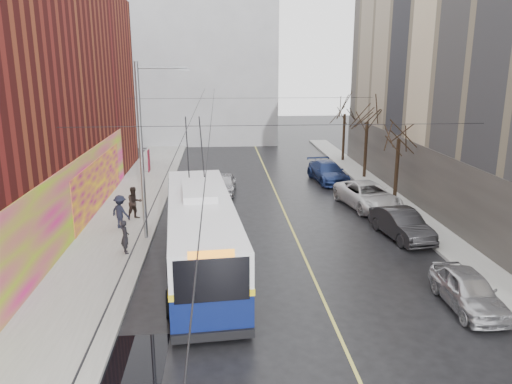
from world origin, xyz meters
The scene contains 21 objects.
ground centered at (0.00, 0.00, 0.00)m, with size 140.00×140.00×0.00m, color black.
sidewalk_left centered at (-8.00, 12.00, 0.07)m, with size 4.00×60.00×0.15m, color gray.
sidewalk_right centered at (9.00, 12.00, 0.07)m, with size 2.00×60.00×0.15m, color gray.
lane_line centered at (1.50, 14.00, 0.00)m, with size 0.12×50.00×0.01m, color #BFB74C.
building_far centered at (-6.00, 44.99, 9.02)m, with size 20.50×12.10×18.00m.
streetlight_pole centered at (-6.14, 10.00, 4.85)m, with size 2.65×0.60×9.00m.
catenary_wires centered at (-2.54, 14.77, 6.25)m, with size 18.00×60.00×0.22m.
tree_near centered at (9.00, 16.00, 4.98)m, with size 3.20×3.20×6.40m.
tree_mid centered at (9.00, 23.00, 5.25)m, with size 3.20×3.20×6.68m.
tree_far centered at (9.00, 30.00, 5.14)m, with size 3.20×3.20×6.57m.
puddle centered at (-5.56, -1.33, 0.00)m, with size 2.66×3.84×0.01m, color black.
pigeons_flying centered at (-2.62, 9.39, 7.51)m, with size 5.90×1.66×2.64m.
trolleybus centered at (-3.30, 6.05, 1.70)m, with size 3.85×13.05×6.11m.
parked_car_a centered at (6.75, 1.69, 0.71)m, with size 1.67×4.16×1.42m, color #A8A8AD.
parked_car_b centered at (7.00, 9.33, 0.75)m, with size 1.60×4.58×1.51m, color black.
parked_car_c centered at (6.88, 14.98, 0.80)m, with size 2.64×5.72×1.59m, color silver.
parked_car_d centered at (5.86, 22.13, 0.76)m, with size 2.13×5.25×1.52m, color navy.
following_car centered at (-2.15, 19.28, 0.68)m, with size 1.61×3.99×1.36m, color #A3A3A8.
pedestrian_a centered at (-6.96, 7.89, 0.96)m, with size 0.59×0.39×1.63m, color black.
pedestrian_b centered at (-7.36, 13.27, 1.10)m, with size 0.92×0.72×1.90m, color black.
pedestrian_c centered at (-7.86, 11.62, 1.08)m, with size 1.20×0.69×1.86m, color black.
Camera 1 is at (-2.45, -14.77, 9.00)m, focal length 35.00 mm.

